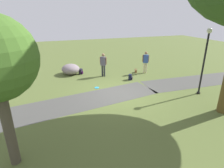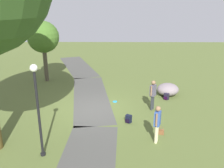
{
  "view_description": "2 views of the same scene",
  "coord_description": "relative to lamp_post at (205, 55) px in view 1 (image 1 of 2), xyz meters",
  "views": [
    {
      "loc": [
        3.83,
        9.45,
        4.43
      ],
      "look_at": [
        0.76,
        0.81,
        0.94
      ],
      "focal_mm": 30.0,
      "sensor_mm": 36.0,
      "label": 1
    },
    {
      "loc": [
        -12.37,
        -1.14,
        5.75
      ],
      "look_at": [
        1.94,
        -1.01,
        0.84
      ],
      "focal_mm": 38.45,
      "sensor_mm": 36.0,
      "label": 2
    }
  ],
  "objects": [
    {
      "name": "lamp_post",
      "position": [
        0.0,
        0.0,
        0.0
      ],
      "size": [
        0.28,
        0.28,
        3.71
      ],
      "color": "black",
      "rests_on": "ground"
    },
    {
      "name": "backpack_by_boulder",
      "position": [
        5.79,
        -6.05,
        -2.09
      ],
      "size": [
        0.35,
        0.35,
        0.4
      ],
      "color": "black",
      "rests_on": "ground"
    },
    {
      "name": "spare_backpack_on_lawn",
      "position": [
        2.76,
        -3.54,
        -2.09
      ],
      "size": [
        0.35,
        0.34,
        0.4
      ],
      "color": "black",
      "rests_on": "ground"
    },
    {
      "name": "footpath_segment_mid",
      "position": [
        6.27,
        -1.31,
        -2.28
      ],
      "size": [
        8.23,
        3.34,
        0.01
      ],
      "color": "#484843",
      "rests_on": "ground"
    },
    {
      "name": "ground_plane",
      "position": [
        4.32,
        -1.67,
        -2.28
      ],
      "size": [
        48.0,
        48.0,
        0.0
      ],
      "primitive_type": "plane",
      "color": "#53622F"
    },
    {
      "name": "lawn_boulder",
      "position": [
        6.52,
        -6.29,
        -1.89
      ],
      "size": [
        1.78,
        1.83,
        0.79
      ],
      "color": "gray",
      "rests_on": "ground"
    },
    {
      "name": "handbag_on_grass",
      "position": [
        1.63,
        -4.94,
        -2.14
      ],
      "size": [
        0.34,
        0.34,
        0.31
      ],
      "color": "brown",
      "rests_on": "ground"
    },
    {
      "name": "woman_with_handbag",
      "position": [
        0.98,
        -4.63,
        -1.3
      ],
      "size": [
        0.49,
        0.35,
        1.69
      ],
      "color": "beige",
      "rests_on": "ground"
    },
    {
      "name": "frisbee_on_grass",
      "position": [
        5.39,
        -2.86,
        -2.27
      ],
      "size": [
        0.28,
        0.28,
        0.02
      ],
      "color": "#259CDF",
      "rests_on": "ground"
    },
    {
      "name": "footpath_segment_near",
      "position": [
        -1.68,
        -1.74,
        -2.28
      ],
      "size": [
        8.08,
        2.49,
        0.01
      ],
      "color": "#484843",
      "rests_on": "ground"
    },
    {
      "name": "man_near_boulder",
      "position": [
        4.3,
        -4.95,
        -1.28
      ],
      "size": [
        0.44,
        0.4,
        1.72
      ],
      "color": "#2C2F34",
      "rests_on": "ground"
    }
  ]
}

